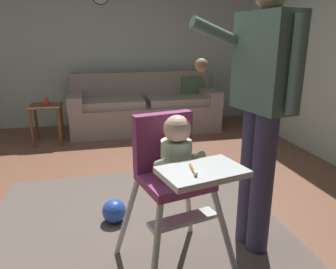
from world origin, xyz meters
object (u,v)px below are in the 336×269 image
Objects in this scene: sippy_cup at (46,101)px; side_table at (46,115)px; high_chair at (174,165)px; couch at (145,108)px; adult_standing at (261,107)px; toy_ball at (114,211)px.

side_table is at bearing -180.00° from sippy_cup.
sippy_cup is at bearing -172.59° from high_chair.
couch is 1.44m from side_table.
sippy_cup is (0.01, 0.00, 0.19)m from side_table.
sippy_cup is (-1.37, -0.39, 0.24)m from couch.
adult_standing is 9.25× the size of toy_ball.
adult_standing is 3.25× the size of side_table.
high_chair is 9.74× the size of sippy_cup.
toy_ball is (-0.89, 0.49, -0.87)m from adult_standing.
high_chair is 3.00m from side_table.
side_table is 5.20× the size of sippy_cup.
couch is 3.22m from high_chair.
toy_ball is 1.83× the size of sippy_cup.
high_chair is at bearing -61.46° from toy_ball.
adult_standing is 3.16m from sippy_cup.
toy_ball is (-0.65, -2.59, -0.24)m from couch.
side_table is at bearing 108.54° from toy_ball.
toy_ball is at bearing -164.61° from high_chair.
adult_standing is 16.91× the size of sippy_cup.
side_table is 0.19m from sippy_cup.
side_table is (-1.63, 2.69, -0.58)m from adult_standing.
high_chair is at bearing -69.44° from sippy_cup.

